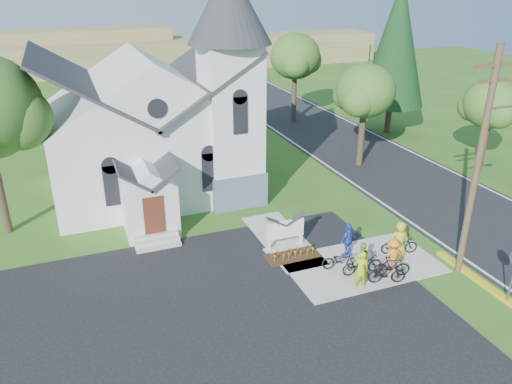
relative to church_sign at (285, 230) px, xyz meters
name	(u,v)px	position (x,y,z in m)	size (l,w,h in m)	color
ground	(339,277)	(1.20, -3.20, -1.03)	(120.00, 120.00, 0.00)	#335C1A
parking_lot	(199,344)	(-5.80, -5.20, -1.02)	(20.00, 16.00, 0.02)	black
road	(355,149)	(11.20, 11.80, -1.02)	(8.00, 90.00, 0.02)	black
sidewalk	(362,264)	(2.70, -2.70, -1.00)	(7.00, 4.00, 0.05)	#A9A598
church	(154,108)	(-4.28, 9.28, 4.22)	(12.35, 12.00, 13.00)	white
church_sign	(285,230)	(0.00, 0.00, 0.00)	(2.20, 0.40, 1.70)	#A9A598
flower_bed	(293,256)	(0.00, -0.90, -0.99)	(2.60, 1.10, 0.07)	#37220F
utility_pole	(480,159)	(6.56, -4.70, 4.38)	(3.45, 0.28, 10.00)	#483024
tree_road_near	(365,91)	(9.70, 8.80, 4.18)	(4.00, 4.00, 7.05)	#382B1E
tree_road_mid	(295,57)	(10.20, 20.80, 4.75)	(4.40, 4.40, 7.80)	#382B1E
tree_road_far	(491,104)	(16.70, 4.80, 3.61)	(3.60, 3.60, 6.30)	#382B1E
conifer	(397,43)	(16.20, 14.80, 6.36)	(5.20, 5.20, 12.40)	#382B1E
distant_hills	(160,53)	(4.56, 53.13, 1.15)	(61.00, 10.00, 5.60)	olive
cyclist_0	(361,270)	(1.52, -4.32, -0.07)	(0.66, 0.43, 1.82)	#9FC617
bike_0	(362,264)	(2.22, -3.38, -0.48)	(0.66, 1.89, 0.99)	black
cyclist_1	(361,258)	(2.19, -3.32, -0.21)	(0.74, 0.58, 1.53)	#84C825
bike_1	(387,273)	(2.82, -4.40, -0.48)	(0.47, 1.65, 0.99)	black
cyclist_2	(348,240)	(2.42, -1.80, -0.12)	(1.01, 0.42, 1.72)	#2541BA
bike_2	(341,260)	(1.54, -2.68, -0.53)	(0.60, 1.71, 0.90)	black
cyclist_3	(393,255)	(3.62, -3.63, -0.19)	(1.02, 0.59, 1.58)	orange
bike_3	(392,266)	(3.36, -4.01, -0.49)	(0.46, 1.62, 0.97)	black
cyclist_4	(399,239)	(4.63, -2.73, -0.06)	(0.90, 0.58, 1.83)	gold
bike_4	(399,245)	(4.85, -2.49, -0.51)	(0.62, 1.78, 0.94)	black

